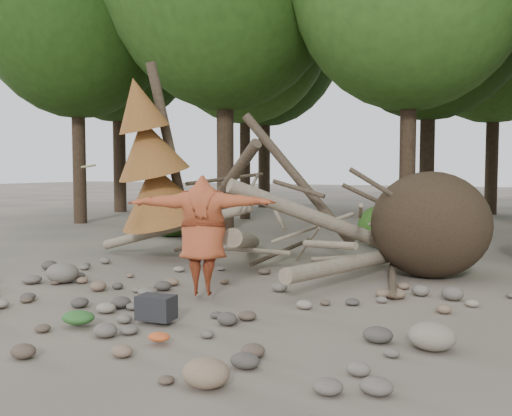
% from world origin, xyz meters
% --- Properties ---
extents(ground, '(120.00, 120.00, 0.00)m').
position_xyz_m(ground, '(0.00, 0.00, 0.00)').
color(ground, '#514C44').
rests_on(ground, ground).
extents(deadfall_pile, '(8.55, 5.24, 3.30)m').
position_xyz_m(deadfall_pile, '(2.02, 4.24, 0.95)').
color(deadfall_pile, '#332619').
rests_on(deadfall_pile, ground).
extents(dead_conifer, '(2.06, 2.16, 4.35)m').
position_xyz_m(dead_conifer, '(-3.12, 3.37, 2.11)').
color(dead_conifer, '#4C3F30').
rests_on(dead_conifer, ground).
extents(bush_left, '(1.80, 1.80, 1.44)m').
position_xyz_m(bush_left, '(-5.50, 7.20, 0.72)').
color(bush_left, '#224512').
rests_on(bush_left, ground).
extents(bush_mid, '(1.40, 1.40, 1.12)m').
position_xyz_m(bush_mid, '(0.80, 7.80, 0.56)').
color(bush_mid, '#2D5819').
rests_on(bush_mid, ground).
extents(frisbee_thrower, '(3.49, 1.53, 2.03)m').
position_xyz_m(frisbee_thrower, '(-0.13, 0.79, 1.01)').
color(frisbee_thrower, '#9E4223').
rests_on(frisbee_thrower, ground).
extents(backpack, '(0.51, 0.38, 0.32)m').
position_xyz_m(backpack, '(0.10, -0.66, 0.16)').
color(backpack, black).
rests_on(backpack, ground).
extents(cloth_green, '(0.44, 0.37, 0.17)m').
position_xyz_m(cloth_green, '(-0.66, -1.27, 0.08)').
color(cloth_green, '#2A5C25').
rests_on(cloth_green, ground).
extents(cloth_orange, '(0.27, 0.22, 0.10)m').
position_xyz_m(cloth_orange, '(0.70, -1.37, 0.05)').
color(cloth_orange, '#C24D21').
rests_on(cloth_orange, ground).
extents(boulder_front_right, '(0.46, 0.41, 0.27)m').
position_xyz_m(boulder_front_right, '(1.87, -2.17, 0.14)').
color(boulder_front_right, '#856C53').
rests_on(boulder_front_right, ground).
extents(boulder_mid_right, '(0.53, 0.48, 0.32)m').
position_xyz_m(boulder_mid_right, '(3.50, -0.07, 0.16)').
color(boulder_mid_right, gray).
rests_on(boulder_mid_right, ground).
extents(boulder_mid_left, '(0.60, 0.54, 0.36)m').
position_xyz_m(boulder_mid_left, '(-3.04, 0.68, 0.18)').
color(boulder_mid_left, '#696258').
rests_on(boulder_mid_left, ground).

